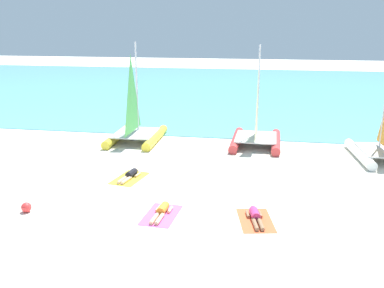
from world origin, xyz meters
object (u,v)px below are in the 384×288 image
(beach_ball, at_px, (26,207))
(sailboat_white, at_px, (384,144))
(sunbather_left, at_px, (130,175))
(sailboat_yellow, at_px, (136,127))
(sunbather_middle, at_px, (162,211))
(sunbather_right, at_px, (255,216))
(towel_middle, at_px, (161,215))
(towel_left, at_px, (129,178))
(sailboat_red, at_px, (256,131))
(towel_right, at_px, (256,220))

(beach_ball, bearing_deg, sailboat_white, 32.06)
(sailboat_white, xyz_separation_m, sunbather_left, (-11.40, -4.70, -0.66))
(sailboat_yellow, xyz_separation_m, sunbather_middle, (3.80, -9.16, -0.69))
(sunbather_right, relative_size, beach_ball, 4.32)
(towel_middle, relative_size, sunbather_middle, 1.21)
(towel_left, height_order, sunbather_middle, sunbather_middle)
(sailboat_red, relative_size, sunbather_left, 3.44)
(sailboat_yellow, xyz_separation_m, towel_middle, (3.80, -9.23, -0.81))
(sailboat_white, xyz_separation_m, towel_middle, (-9.15, -8.12, -0.79))
(sailboat_white, height_order, beach_ball, sailboat_white)
(towel_left, bearing_deg, sailboat_yellow, 104.68)
(towel_right, relative_size, sunbather_right, 1.22)
(sunbather_right, bearing_deg, sunbather_middle, 171.03)
(towel_middle, relative_size, towel_right, 1.00)
(sunbather_middle, relative_size, sunbather_right, 1.00)
(sailboat_yellow, bearing_deg, beach_ball, -96.78)
(sailboat_white, height_order, sunbather_left, sailboat_white)
(sailboat_red, relative_size, sunbather_right, 3.45)
(sailboat_red, bearing_deg, sunbather_middle, -106.47)
(sailboat_yellow, xyz_separation_m, towel_right, (7.06, -9.08, -0.81))
(sunbather_left, xyz_separation_m, beach_ball, (-2.51, -4.01, 0.05))
(sailboat_yellow, distance_m, towel_left, 6.13)
(sailboat_red, distance_m, sailboat_white, 6.38)
(towel_left, bearing_deg, towel_middle, -56.04)
(sailboat_yellow, distance_m, sunbather_left, 6.05)
(sunbather_left, height_order, sunbather_middle, same)
(sailboat_yellow, xyz_separation_m, beach_ball, (-0.96, -9.82, -0.64))
(sunbather_left, xyz_separation_m, sunbather_right, (5.49, -3.20, 0.00))
(sailboat_white, xyz_separation_m, beach_ball, (-13.91, -8.71, -0.61))
(beach_ball, bearing_deg, towel_middle, 7.09)
(sailboat_white, xyz_separation_m, sunbather_middle, (-9.14, -8.05, -0.66))
(sailboat_yellow, relative_size, beach_ball, 15.21)
(sunbather_right, bearing_deg, sunbather_left, 138.11)
(towel_middle, height_order, sunbather_right, sunbather_right)
(sailboat_yellow, height_order, sunbather_middle, sailboat_yellow)
(sailboat_yellow, height_order, towel_middle, sailboat_yellow)
(towel_right, bearing_deg, sunbather_middle, -178.50)
(beach_ball, bearing_deg, sunbather_right, 5.77)
(sailboat_red, relative_size, towel_middle, 2.84)
(sailboat_red, relative_size, sailboat_white, 1.01)
(sunbather_middle, bearing_deg, towel_middle, -90.00)
(sunbather_middle, bearing_deg, towel_right, 5.00)
(towel_left, relative_size, sunbather_left, 1.21)
(sailboat_yellow, xyz_separation_m, sunbather_left, (1.55, -5.81, -0.69))
(sailboat_yellow, height_order, sunbather_right, sailboat_yellow)
(towel_left, xyz_separation_m, sunbather_left, (0.01, 0.07, 0.13))
(sailboat_white, relative_size, towel_right, 2.81)
(towel_middle, bearing_deg, beach_ball, -172.91)
(towel_left, xyz_separation_m, beach_ball, (-2.50, -3.95, 0.17))
(sailboat_red, xyz_separation_m, towel_left, (-5.19, -6.19, -0.80))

